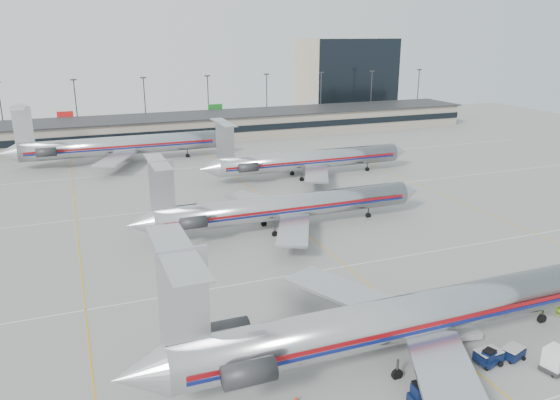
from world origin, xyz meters
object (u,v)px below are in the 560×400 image
jet_foreground (404,318)px  tug_center (490,359)px  uld_container (555,360)px  belt_loader (460,333)px  jet_second_row (282,207)px

jet_foreground → tug_center: jet_foreground is taller
uld_container → jet_foreground: bearing=135.3°
tug_center → uld_container: 5.22m
belt_loader → jet_second_row: bearing=107.9°
jet_second_row → tug_center: jet_second_row is taller
tug_center → jet_foreground: bearing=126.8°
uld_container → tug_center: bearing=137.7°
jet_foreground → tug_center: bearing=-33.1°
jet_foreground → uld_container: jet_foreground is taller
jet_second_row → uld_container: size_ratio=18.76×
tug_center → belt_loader: size_ratio=0.43×
jet_foreground → uld_container: (10.65, -6.49, -2.72)m
tug_center → uld_container: size_ratio=0.91×
belt_loader → jet_foreground: bearing=-166.1°
jet_foreground → belt_loader: jet_foreground is taller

